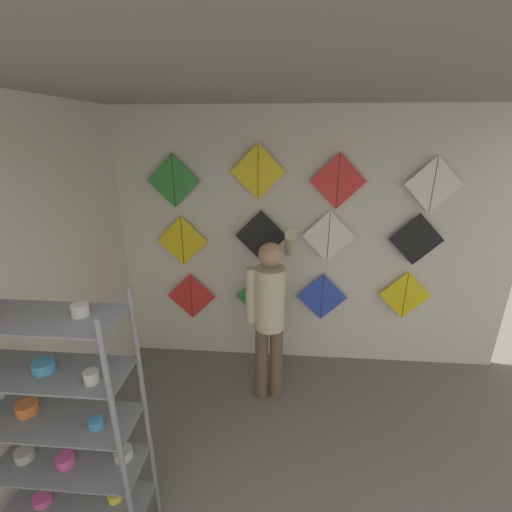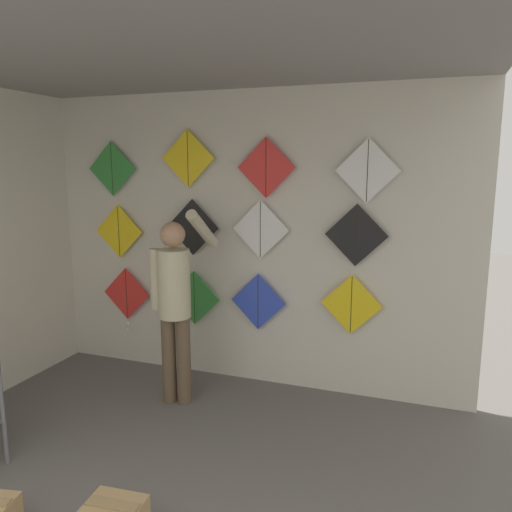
# 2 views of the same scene
# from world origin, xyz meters

# --- Properties ---
(back_panel) EXTENTS (4.60, 0.06, 2.80)m
(back_panel) POSITION_xyz_m (0.00, 3.38, 1.40)
(back_panel) COLOR beige
(back_panel) RESTS_ON ground
(ceiling_slab) EXTENTS (4.60, 4.15, 0.04)m
(ceiling_slab) POSITION_xyz_m (0.00, 1.68, 2.82)
(ceiling_slab) COLOR gray
(shopkeeper) EXTENTS (0.44, 0.62, 1.75)m
(shopkeeper) POSITION_xyz_m (-0.25, 2.68, 0.99)
(shopkeeper) COLOR brown
(shopkeeper) RESTS_ON ground
(kite_0) EXTENTS (0.55, 0.04, 0.69)m
(kite_0) POSITION_xyz_m (-1.17, 3.29, 0.75)
(kite_0) COLOR red
(kite_1) EXTENTS (0.55, 0.01, 0.55)m
(kite_1) POSITION_xyz_m (-0.37, 3.29, 0.80)
(kite_1) COLOR #338C38
(kite_2) EXTENTS (0.55, 0.01, 0.55)m
(kite_2) POSITION_xyz_m (0.31, 3.29, 0.83)
(kite_2) COLOR blue
(kite_3) EXTENTS (0.55, 0.01, 0.55)m
(kite_3) POSITION_xyz_m (1.20, 3.29, 0.88)
(kite_3) COLOR yellow
(kite_4) EXTENTS (0.55, 0.01, 0.55)m
(kite_4) POSITION_xyz_m (-1.22, 3.29, 1.43)
(kite_4) COLOR yellow
(kite_5) EXTENTS (0.55, 0.01, 0.55)m
(kite_5) POSITION_xyz_m (-0.37, 3.29, 1.52)
(kite_5) COLOR black
(kite_6) EXTENTS (0.55, 0.01, 0.55)m
(kite_6) POSITION_xyz_m (0.33, 3.29, 1.52)
(kite_6) COLOR white
(kite_7) EXTENTS (0.55, 0.01, 0.55)m
(kite_7) POSITION_xyz_m (1.22, 3.29, 1.51)
(kite_7) COLOR black
(kite_8) EXTENTS (0.55, 0.01, 0.55)m
(kite_8) POSITION_xyz_m (-1.27, 3.29, 2.08)
(kite_8) COLOR #338C38
(kite_9) EXTENTS (0.55, 0.01, 0.55)m
(kite_9) POSITION_xyz_m (-0.40, 3.29, 2.18)
(kite_9) COLOR yellow
(kite_10) EXTENTS (0.55, 0.01, 0.55)m
(kite_10) POSITION_xyz_m (0.39, 3.29, 2.09)
(kite_10) COLOR red
(kite_11) EXTENTS (0.55, 0.01, 0.55)m
(kite_11) POSITION_xyz_m (1.29, 3.29, 2.07)
(kite_11) COLOR white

